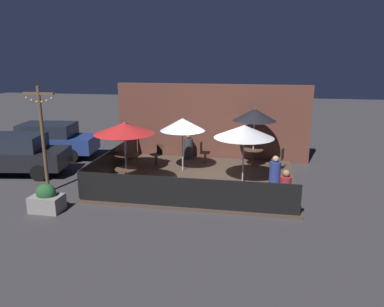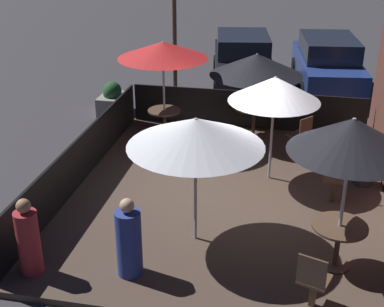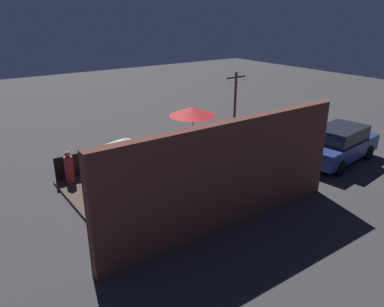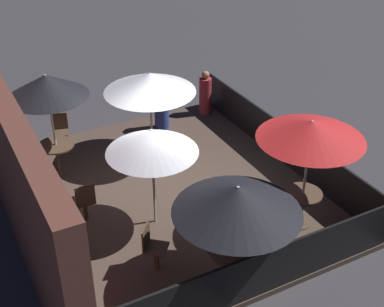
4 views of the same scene
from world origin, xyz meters
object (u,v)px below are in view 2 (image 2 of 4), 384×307
Objects in this scene: patio_umbrella_1 at (352,136)px; dining_table_2 at (254,112)px; dining_table_0 at (164,117)px; patron_2 at (365,160)px; patio_chair_2 at (313,279)px; patron_1 at (129,241)px; patio_chair_0 at (301,134)px; parked_car_1 at (327,63)px; patio_chair_1 at (335,175)px; light_post at (175,33)px; patio_umbrella_0 at (163,50)px; dining_table_1 at (339,234)px; patron_0 at (28,240)px; planter_box at (113,100)px; patio_umbrella_2 at (257,65)px; patio_umbrella_3 at (275,89)px; patio_umbrella_4 at (196,132)px; parked_car_0 at (242,59)px.

patio_umbrella_1 reaches higher than dining_table_2.
dining_table_0 is 4.61m from patron_2.
patio_chair_2 is 0.71× the size of patron_1.
parked_car_1 is (-5.43, 0.69, 0.22)m from patio_chair_0.
patio_chair_2 is (3.17, -0.40, -0.03)m from patio_chair_1.
patron_1 is (5.75, -1.30, -0.03)m from dining_table_2.
light_post is at bearing 44.44° from patio_chair_2.
patio_umbrella_0 is 4.90m from patron_2.
parked_car_1 reaches higher than dining_table_0.
patron_0 is at bearing -76.68° from dining_table_1.
light_post is (-0.90, 1.55, 1.69)m from planter_box.
parked_car_1 is (-4.48, 1.82, -1.04)m from patio_umbrella_2.
dining_table_0 is at bearing 26.57° from patio_umbrella_0.
patio_umbrella_3 is 2.36× the size of patio_chair_2.
patio_umbrella_4 reaches higher than patron_2.
patron_2 is at bearing 73.24° from dining_table_0.
dining_table_2 is at bearing 177.93° from patron_0.
patron_0 reaches higher than patio_chair_1.
parked_car_1 is (-4.48, 1.82, 0.12)m from dining_table_2.
patron_2 is (1.33, 4.41, -1.66)m from patio_umbrella_0.
patio_umbrella_3 is 1.97m from patio_chair_1.
patio_chair_0 is (-3.99, -0.61, -0.06)m from dining_table_1.
light_post is (-4.22, -2.94, 0.06)m from patio_umbrella_3.
patio_umbrella_3 is 0.58× the size of light_post.
patio_chair_0 is 5.51m from planter_box.
patio_umbrella_4 reaches higher than dining_table_0.
dining_table_1 is 0.23× the size of light_post.
dining_table_0 is 5.35m from patron_0.
patron_0 reaches higher than dining_table_0.
dining_table_2 is 0.79× the size of patron_0.
patron_2 is (-3.96, 1.02, 0.03)m from patio_chair_2.
patron_1 is at bearing 21.05° from planter_box.
patio_chair_0 is 0.25× the size of light_post.
patio_chair_2 is at bearing 12.80° from dining_table_2.
patio_chair_0 is at bearing -160.56° from patio_chair_1.
patio_umbrella_4 is 2.31× the size of patio_chair_0.
dining_table_1 is (-0.00, 0.00, -1.61)m from patio_umbrella_1.
patio_umbrella_2 is at bearing 173.60° from patio_umbrella_4.
patio_umbrella_0 is at bearing -138.30° from patio_umbrella_1.
patron_0 is 0.98× the size of patron_1.
dining_table_2 is 0.22× the size of parked_car_1.
patio_chair_1 is at bearing 31.87° from patio_umbrella_2.
patio_chair_1 is at bearing 60.76° from patio_umbrella_0.
patron_2 is at bearing 16.97° from parked_car_0.
patio_chair_2 is 2.68m from patron_1.
dining_table_2 is 4.14m from planter_box.
patio_umbrella_1 is 9.77m from parked_car_0.
parked_car_1 is (-3.33, 5.78, 0.47)m from planter_box.
patio_umbrella_0 reaches higher than patio_umbrella_4.
patio_umbrella_1 is 4.91m from patron_0.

